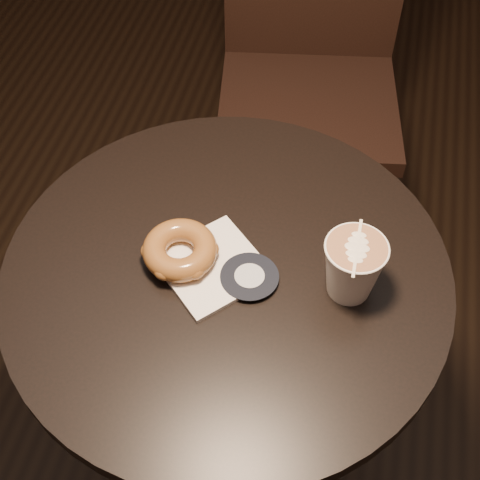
{
  "coord_description": "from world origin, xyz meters",
  "views": [
    {
      "loc": [
        0.15,
        -0.59,
        1.59
      ],
      "look_at": [
        0.01,
        0.03,
        0.79
      ],
      "focal_mm": 50.0,
      "sensor_mm": 36.0,
      "label": 1
    }
  ],
  "objects_px": {
    "chair": "(312,39)",
    "doughnut": "(180,250)",
    "cafe_table": "(228,333)",
    "pastry_bag": "(213,266)",
    "latte_cup": "(352,269)"
  },
  "relations": [
    {
      "from": "cafe_table",
      "to": "doughnut",
      "type": "bearing_deg",
      "value": -178.2
    },
    {
      "from": "cafe_table",
      "to": "latte_cup",
      "type": "distance_m",
      "value": 0.31
    },
    {
      "from": "cafe_table",
      "to": "chair",
      "type": "height_order",
      "value": "chair"
    },
    {
      "from": "pastry_bag",
      "to": "cafe_table",
      "type": "bearing_deg",
      "value": -30.03
    },
    {
      "from": "chair",
      "to": "pastry_bag",
      "type": "xyz_separation_m",
      "value": [
        -0.04,
        -0.82,
        0.14
      ]
    },
    {
      "from": "doughnut",
      "to": "latte_cup",
      "type": "distance_m",
      "value": 0.26
    },
    {
      "from": "chair",
      "to": "pastry_bag",
      "type": "distance_m",
      "value": 0.83
    },
    {
      "from": "pastry_bag",
      "to": "latte_cup",
      "type": "distance_m",
      "value": 0.21
    },
    {
      "from": "chair",
      "to": "doughnut",
      "type": "xyz_separation_m",
      "value": [
        -0.09,
        -0.81,
        0.16
      ]
    },
    {
      "from": "chair",
      "to": "doughnut",
      "type": "distance_m",
      "value": 0.83
    },
    {
      "from": "chair",
      "to": "latte_cup",
      "type": "xyz_separation_m",
      "value": [
        0.17,
        -0.81,
        0.18
      ]
    },
    {
      "from": "chair",
      "to": "doughnut",
      "type": "relative_size",
      "value": 9.54
    },
    {
      "from": "cafe_table",
      "to": "doughnut",
      "type": "height_order",
      "value": "doughnut"
    },
    {
      "from": "doughnut",
      "to": "chair",
      "type": "bearing_deg",
      "value": 83.5
    },
    {
      "from": "cafe_table",
      "to": "chair",
      "type": "bearing_deg",
      "value": 88.56
    }
  ]
}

